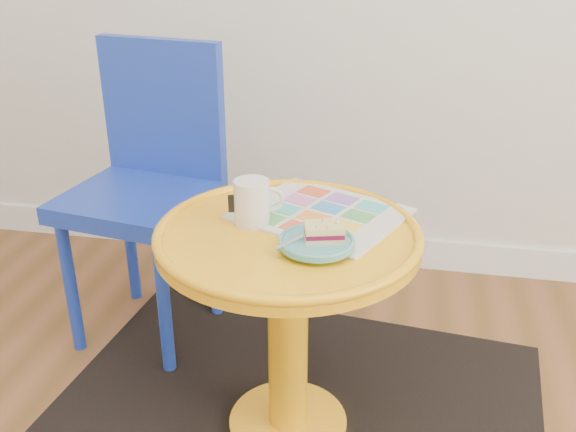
% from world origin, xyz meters
% --- Properties ---
extents(rug, '(1.41, 1.23, 0.01)m').
position_xyz_m(rug, '(-0.13, 1.04, 0.00)').
color(rug, black).
rests_on(rug, ground).
extents(side_table, '(0.61, 0.61, 0.58)m').
position_xyz_m(side_table, '(-0.13, 1.04, 0.41)').
color(side_table, '#FFAE15').
rests_on(side_table, ground).
extents(chair, '(0.46, 0.46, 0.91)m').
position_xyz_m(chair, '(-0.65, 1.46, 0.52)').
color(chair, '#1B39B5').
rests_on(chair, ground).
extents(newspaper, '(0.46, 0.43, 0.01)m').
position_xyz_m(newspaper, '(-0.07, 1.15, 0.58)').
color(newspaper, silver).
rests_on(newspaper, side_table).
extents(mug, '(0.12, 0.08, 0.11)m').
position_xyz_m(mug, '(-0.22, 1.07, 0.63)').
color(mug, silver).
rests_on(mug, side_table).
extents(plate, '(0.16, 0.16, 0.02)m').
position_xyz_m(plate, '(-0.05, 0.97, 0.59)').
color(plate, '#4FA3A8').
rests_on(plate, newspaper).
extents(cake_slice, '(0.09, 0.08, 0.04)m').
position_xyz_m(cake_slice, '(-0.04, 0.97, 0.62)').
color(cake_slice, '#D3BC8C').
rests_on(cake_slice, plate).
extents(fork, '(0.09, 0.13, 0.00)m').
position_xyz_m(fork, '(-0.09, 0.97, 0.60)').
color(fork, silver).
rests_on(fork, plate).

